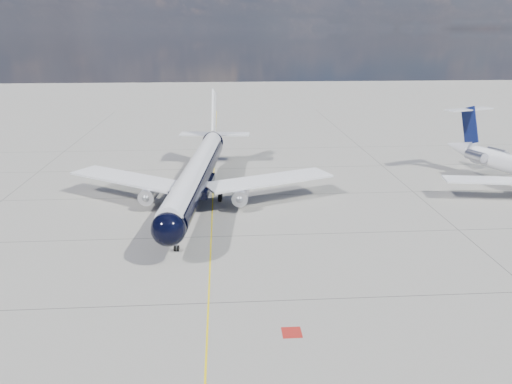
% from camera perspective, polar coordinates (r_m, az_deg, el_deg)
% --- Properties ---
extents(ground, '(320.00, 320.00, 0.00)m').
position_cam_1_polar(ground, '(77.92, -4.90, 0.70)').
color(ground, gray).
rests_on(ground, ground).
extents(taxiway_centerline, '(0.16, 160.00, 0.01)m').
position_cam_1_polar(taxiway_centerline, '(73.16, -4.94, -0.47)').
color(taxiway_centerline, yellow).
rests_on(taxiway_centerline, ground).
extents(red_marking, '(1.60, 1.60, 0.01)m').
position_cam_1_polar(red_marking, '(41.81, 4.11, -15.72)').
color(red_marking, maroon).
rests_on(red_marking, ground).
extents(main_airliner, '(38.20, 46.72, 13.50)m').
position_cam_1_polar(main_airliner, '(70.28, -6.66, 2.26)').
color(main_airliner, black).
rests_on(main_airliner, ground).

